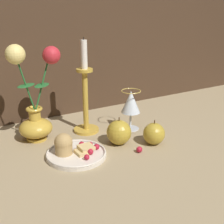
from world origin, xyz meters
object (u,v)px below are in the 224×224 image
at_px(wine_glass, 131,103).
at_px(apple_near_glass, 154,134).
at_px(vase, 35,106).
at_px(candlestick, 85,99).
at_px(apple_beside_vase, 119,132).
at_px(plate_with_pastries, 73,151).

distance_m(wine_glass, apple_near_glass, 0.16).
bearing_deg(vase, candlestick, -5.43).
bearing_deg(candlestick, apple_beside_vase, -72.36).
relative_size(candlestick, apple_near_glass, 3.98).
height_order(vase, plate_with_pastries, vase).
bearing_deg(vase, plate_with_pastries, -71.41).
xyz_separation_m(vase, candlestick, (0.18, -0.02, 0.00)).
relative_size(plate_with_pastries, apple_beside_vase, 1.96).
xyz_separation_m(plate_with_pastries, candlestick, (0.12, 0.16, 0.10)).
bearing_deg(apple_near_glass, vase, 145.21).
bearing_deg(plate_with_pastries, candlestick, 52.69).
relative_size(vase, apple_beside_vase, 3.47).
height_order(wine_glass, apple_near_glass, wine_glass).
xyz_separation_m(wine_glass, apple_beside_vase, (-0.10, -0.09, -0.06)).
bearing_deg(apple_beside_vase, candlestick, 107.64).
bearing_deg(apple_beside_vase, apple_near_glass, -30.25).
xyz_separation_m(vase, apple_near_glass, (0.33, -0.23, -0.09)).
xyz_separation_m(wine_glass, apple_near_glass, (-0.00, -0.15, -0.06)).
height_order(plate_with_pastries, candlestick, candlestick).
xyz_separation_m(vase, plate_with_pastries, (0.06, -0.17, -0.10)).
relative_size(vase, wine_glass, 2.22).
distance_m(vase, apple_near_glass, 0.41).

